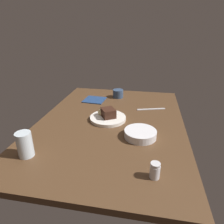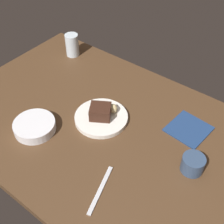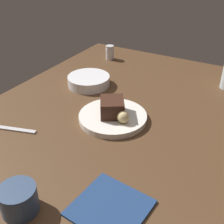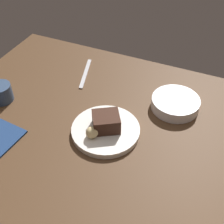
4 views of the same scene
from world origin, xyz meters
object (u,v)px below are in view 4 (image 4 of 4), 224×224
object	(u,v)px
dessert_plate	(106,130)
chocolate_cake_slice	(106,122)
bread_roll	(92,132)
butter_knife	(85,73)
side_bowl	(175,103)
coffee_cup	(1,93)

from	to	relation	value
dessert_plate	chocolate_cake_slice	xyz separation A→B (cm)	(-0.08, -0.31, 3.52)
dessert_plate	chocolate_cake_slice	distance (cm)	3.54
bread_roll	butter_knife	size ratio (longest dim) A/B	0.19
bread_roll	side_bowl	distance (cm)	31.40
chocolate_cake_slice	coffee_cup	size ratio (longest dim) A/B	1.03
side_bowl	coffee_cup	world-z (taller)	coffee_cup
bread_roll	butter_knife	distance (cm)	35.35
chocolate_cake_slice	butter_knife	bearing A→B (deg)	-50.96
side_bowl	chocolate_cake_slice	bearing A→B (deg)	49.79
chocolate_cake_slice	side_bowl	xyz separation A→B (cm)	(-16.74, -19.80, -2.55)
bread_roll	coffee_cup	bearing A→B (deg)	-7.06
chocolate_cake_slice	side_bowl	world-z (taller)	chocolate_cake_slice
bread_roll	coffee_cup	xyz separation A→B (cm)	(37.78, -4.68, -0.65)
chocolate_cake_slice	bread_roll	distance (cm)	5.65
dessert_plate	bread_roll	size ratio (longest dim) A/B	5.83
chocolate_cake_slice	bread_roll	xyz separation A→B (cm)	(2.29, 5.11, -0.75)
bread_roll	side_bowl	size ratio (longest dim) A/B	0.23
chocolate_cake_slice	side_bowl	bearing A→B (deg)	-130.21
coffee_cup	butter_knife	world-z (taller)	coffee_cup
dessert_plate	coffee_cup	xyz separation A→B (cm)	(39.99, 0.12, 2.12)
dessert_plate	butter_knife	size ratio (longest dim) A/B	1.13
dessert_plate	bread_roll	xyz separation A→B (cm)	(2.21, 4.80, 2.78)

